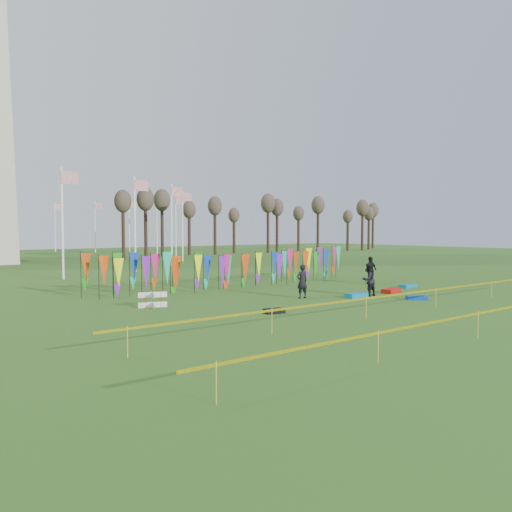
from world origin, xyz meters
TOP-DOWN VIEW (x-y plane):
  - ground at (0.00, 0.00)m, footprint 160.00×160.00m
  - banner_row at (0.28, 9.37)m, footprint 18.64×0.64m
  - caution_tape_near at (-0.22, -2.81)m, footprint 26.00×0.02m
  - caution_tape_far at (-0.22, -7.39)m, footprint 26.00×0.02m
  - tree_line at (32.00, 44.00)m, footprint 53.92×1.92m
  - box_kite at (-7.51, 4.96)m, footprint 0.66×0.66m
  - person_left at (0.06, 3.18)m, footprint 0.70×0.55m
  - person_mid at (3.45, 1.64)m, footprint 0.87×0.55m
  - person_right at (8.35, 5.52)m, footprint 1.05×0.60m
  - kite_bag_turquoise at (2.49, 1.62)m, footprint 1.22×0.67m
  - kite_bag_blue at (4.29, -0.78)m, footprint 1.10×1.03m
  - kite_bag_red at (5.56, 1.75)m, footprint 1.41×0.86m
  - kite_bag_black at (-4.06, 0.47)m, footprint 0.92×0.63m
  - kite_bag_teal at (8.42, 2.67)m, footprint 1.14×0.56m

SIDE VIEW (x-z plane):
  - ground at x=0.00m, z-range 0.00..0.00m
  - kite_bag_black at x=-4.06m, z-range 0.00..0.20m
  - kite_bag_blue at x=4.29m, z-range 0.00..0.21m
  - kite_bag_teal at x=8.42m, z-range 0.00..0.22m
  - kite_bag_turquoise at x=2.49m, z-range 0.00..0.24m
  - kite_bag_red at x=5.56m, z-range 0.00..0.24m
  - box_kite at x=-7.51m, z-range 0.00..0.74m
  - caution_tape_near at x=-0.22m, z-range 0.33..1.23m
  - caution_tape_far at x=-0.22m, z-range 0.33..1.23m
  - person_left at x=0.06m, z-range 0.00..1.76m
  - person_mid at x=3.45m, z-range 0.00..1.77m
  - person_right at x=8.35m, z-range 0.00..1.80m
  - banner_row at x=0.28m, z-range 0.22..2.42m
  - tree_line at x=32.00m, z-range 2.25..10.09m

